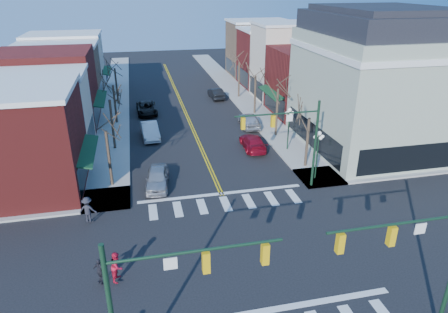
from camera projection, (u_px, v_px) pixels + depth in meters
ground at (248, 254)px, 24.40m from camera, size 160.00×160.00×0.00m
sidewalk_left at (112, 145)px, 40.51m from camera, size 3.50×70.00×0.15m
sidewalk_right at (276, 132)px, 43.97m from camera, size 3.50×70.00×0.15m
bldg_left_brick_a at (10, 144)px, 30.22m from camera, size 10.00×8.50×8.00m
bldg_left_stucco_a at (33, 116)px, 37.24m from camera, size 10.00×7.00×7.50m
bldg_left_brick_b at (47, 90)px, 44.19m from camera, size 10.00×9.00×8.50m
bldg_left_tan at (59, 77)px, 51.70m from camera, size 10.00×7.50×7.80m
bldg_left_stucco_b at (67, 64)px, 58.55m from camera, size 10.00×8.00×8.20m
bldg_right_brick_a at (314, 82)px, 48.86m from camera, size 10.00×8.50×8.00m
bldg_right_stucco at (291, 62)px, 55.38m from camera, size 10.00×7.00×10.00m
bldg_right_brick_b at (273, 58)px, 62.39m from camera, size 10.00×8.00×8.50m
bldg_right_tan at (258, 49)px, 69.43m from camera, size 10.00×8.00×9.00m
victorian_corner at (376, 80)px, 37.94m from camera, size 12.25×14.25×13.30m
traffic_mast_near_left at (161, 293)px, 14.79m from camera, size 6.60×0.28×7.20m
traffic_mast_near_right at (423, 253)px, 16.99m from camera, size 6.60×0.28×7.20m
traffic_mast_far_right at (294, 134)px, 30.21m from camera, size 6.60×0.28×7.20m
lamppost_corner at (318, 147)px, 32.42m from camera, size 0.36×0.36×4.33m
lamppost_midblock at (289, 122)px, 38.23m from camera, size 0.36×0.36×4.33m
tree_left_a at (109, 159)px, 31.61m from camera, size 0.24×0.24×4.76m
tree_left_b at (112, 125)px, 38.70m from camera, size 0.24×0.24×5.04m
tree_left_c at (115, 105)px, 45.94m from camera, size 0.24×0.24×4.55m
tree_left_d at (117, 87)px, 53.02m from camera, size 0.24×0.24×4.90m
tree_right_a at (307, 143)px, 34.96m from camera, size 0.24×0.24×4.62m
tree_right_b at (277, 113)px, 41.99m from camera, size 0.24×0.24×5.18m
tree_right_c at (255, 95)px, 49.21m from camera, size 0.24×0.24×4.83m
tree_right_d at (239, 80)px, 56.33m from camera, size 0.24×0.24×4.97m
car_left_near at (157, 178)px, 32.15m from camera, size 2.33×4.64×1.52m
car_left_mid at (150, 131)px, 42.27m from camera, size 1.96×4.88×1.58m
car_left_far at (147, 108)px, 49.98m from camera, size 2.57×5.24×1.43m
car_right_near at (253, 142)px, 39.49m from camera, size 2.19×4.93×1.41m
car_right_mid at (249, 120)px, 45.39m from camera, size 2.21×4.93×1.64m
car_right_far at (216, 93)px, 56.52m from camera, size 1.74×4.50×1.46m
pedestrian_red_b at (117, 266)px, 21.79m from camera, size 0.87×1.01×1.79m
pedestrian_dark_a at (100, 271)px, 21.61m from camera, size 0.92×0.87×1.53m
pedestrian_dark_b at (88, 210)px, 27.11m from camera, size 1.34×0.98×1.87m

